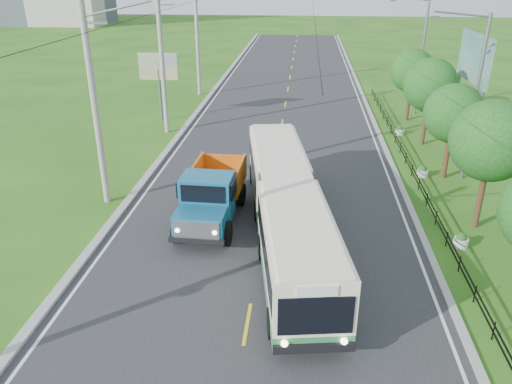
# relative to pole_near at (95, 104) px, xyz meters

# --- Properties ---
(ground) EXTENTS (240.00, 240.00, 0.00)m
(ground) POSITION_rel_pole_near_xyz_m (8.26, -9.00, -5.09)
(ground) COLOR #245714
(ground) RESTS_ON ground
(road) EXTENTS (14.00, 120.00, 0.02)m
(road) POSITION_rel_pole_near_xyz_m (8.26, 11.00, -5.08)
(road) COLOR #28282B
(road) RESTS_ON ground
(curb_left) EXTENTS (0.40, 120.00, 0.15)m
(curb_left) POSITION_rel_pole_near_xyz_m (1.06, 11.00, -5.02)
(curb_left) COLOR #9E9E99
(curb_left) RESTS_ON ground
(curb_right) EXTENTS (0.30, 120.00, 0.10)m
(curb_right) POSITION_rel_pole_near_xyz_m (15.41, 11.00, -5.04)
(curb_right) COLOR #9E9E99
(curb_right) RESTS_ON ground
(edge_line_left) EXTENTS (0.12, 120.00, 0.00)m
(edge_line_left) POSITION_rel_pole_near_xyz_m (1.61, 11.00, -5.07)
(edge_line_left) COLOR silver
(edge_line_left) RESTS_ON road
(edge_line_right) EXTENTS (0.12, 120.00, 0.00)m
(edge_line_right) POSITION_rel_pole_near_xyz_m (14.91, 11.00, -5.07)
(edge_line_right) COLOR silver
(edge_line_right) RESTS_ON road
(centre_dash) EXTENTS (0.12, 2.20, 0.00)m
(centre_dash) POSITION_rel_pole_near_xyz_m (8.26, -9.00, -5.07)
(centre_dash) COLOR yellow
(centre_dash) RESTS_ON road
(railing_right) EXTENTS (0.04, 40.00, 0.60)m
(railing_right) POSITION_rel_pole_near_xyz_m (16.26, 5.00, -4.79)
(railing_right) COLOR black
(railing_right) RESTS_ON ground
(pole_near) EXTENTS (3.51, 0.32, 10.00)m
(pole_near) POSITION_rel_pole_near_xyz_m (0.00, 0.00, 0.00)
(pole_near) COLOR gray
(pole_near) RESTS_ON ground
(pole_mid) EXTENTS (3.51, 0.32, 10.00)m
(pole_mid) POSITION_rel_pole_near_xyz_m (0.00, 12.00, 0.00)
(pole_mid) COLOR gray
(pole_mid) RESTS_ON ground
(pole_far) EXTENTS (3.51, 0.32, 10.00)m
(pole_far) POSITION_rel_pole_near_xyz_m (0.00, 24.00, 0.00)
(pole_far) COLOR gray
(pole_far) RESTS_ON ground
(tree_third) EXTENTS (3.60, 3.62, 6.00)m
(tree_third) POSITION_rel_pole_near_xyz_m (18.12, -0.86, -1.11)
(tree_third) COLOR #382314
(tree_third) RESTS_ON ground
(tree_fourth) EXTENTS (3.24, 3.31, 5.40)m
(tree_fourth) POSITION_rel_pole_near_xyz_m (18.12, 5.14, -1.51)
(tree_fourth) COLOR #382314
(tree_fourth) RESTS_ON ground
(tree_fifth) EXTENTS (3.48, 3.52, 5.80)m
(tree_fifth) POSITION_rel_pole_near_xyz_m (18.12, 11.14, -1.24)
(tree_fifth) COLOR #382314
(tree_fifth) RESTS_ON ground
(tree_back) EXTENTS (3.30, 3.36, 5.50)m
(tree_back) POSITION_rel_pole_near_xyz_m (18.12, 17.14, -1.44)
(tree_back) COLOR #382314
(tree_back) RESTS_ON ground
(streetlight_mid) EXTENTS (3.02, 0.20, 9.07)m
(streetlight_mid) POSITION_rel_pole_near_xyz_m (18.90, 5.00, -0.19)
(streetlight_mid) COLOR slate
(streetlight_mid) RESTS_ON ground
(streetlight_far) EXTENTS (3.02, 0.20, 9.07)m
(streetlight_far) POSITION_rel_pole_near_xyz_m (18.90, 19.00, -0.19)
(streetlight_far) COLOR slate
(streetlight_far) RESTS_ON ground
(planter_near) EXTENTS (0.64, 0.64, 0.67)m
(planter_near) POSITION_rel_pole_near_xyz_m (16.86, -3.00, -4.81)
(planter_near) COLOR silver
(planter_near) RESTS_ON ground
(planter_mid) EXTENTS (0.64, 0.64, 0.67)m
(planter_mid) POSITION_rel_pole_near_xyz_m (16.86, 5.00, -4.81)
(planter_mid) COLOR silver
(planter_mid) RESTS_ON ground
(planter_far) EXTENTS (0.64, 0.64, 0.67)m
(planter_far) POSITION_rel_pole_near_xyz_m (16.86, 13.00, -4.81)
(planter_far) COLOR silver
(planter_far) RESTS_ON ground
(billboard_left) EXTENTS (3.00, 0.20, 5.20)m
(billboard_left) POSITION_rel_pole_near_xyz_m (-1.24, 15.00, -1.23)
(billboard_left) COLOR slate
(billboard_left) RESTS_ON ground
(billboard_right) EXTENTS (0.24, 6.00, 7.30)m
(billboard_right) POSITION_rel_pole_near_xyz_m (20.56, 11.00, 0.25)
(billboard_right) COLOR slate
(billboard_right) RESTS_ON ground
(bus) EXTENTS (4.77, 15.57, 2.97)m
(bus) POSITION_rel_pole_near_xyz_m (9.30, -3.14, -3.31)
(bus) COLOR #307942
(bus) RESTS_ON ground
(dump_truck) EXTENTS (2.67, 6.41, 2.66)m
(dump_truck) POSITION_rel_pole_near_xyz_m (5.76, -1.61, -3.59)
(dump_truck) COLOR #165F84
(dump_truck) RESTS_ON ground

